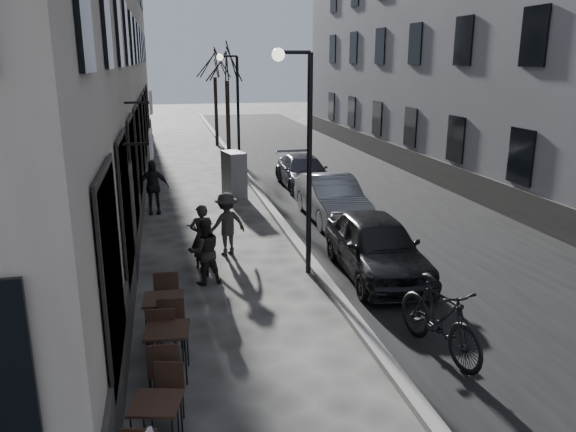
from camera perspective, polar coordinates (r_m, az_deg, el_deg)
name	(u,v)px	position (r m, az deg, el deg)	size (l,w,h in m)	color
ground	(418,429)	(8.36, 13.11, -20.31)	(120.00, 120.00, 0.00)	#33322F
road	(337,180)	(23.62, 5.04, 3.68)	(7.30, 60.00, 0.00)	black
kerb	(251,182)	(22.80, -3.76, 3.42)	(0.25, 60.00, 0.12)	gray
streetlamp_near	(302,139)	(12.51, 1.44, 7.84)	(0.90, 0.28, 5.09)	black
streetlamp_far	(234,101)	(24.28, -5.52, 11.52)	(0.90, 0.28, 5.09)	black
tree_near	(226,64)	(27.21, -6.27, 15.10)	(2.40, 2.40, 5.70)	black
tree_far	(215,63)	(33.18, -7.48, 15.13)	(2.40, 2.40, 5.70)	black
bistro_set_a	(157,422)	(7.70, -13.14, -19.69)	(0.75, 1.53, 0.87)	black
bistro_set_b	(168,348)	(9.20, -12.08, -12.94)	(0.73, 1.68, 0.98)	black
bistro_set_c	(164,315)	(10.26, -12.45, -9.80)	(0.73, 1.71, 1.00)	black
utility_cabinet	(234,175)	(20.49, -5.50, 4.21)	(0.61, 1.11, 1.67)	slate
bicycle	(203,248)	(13.64, -8.67, -3.28)	(0.64, 1.82, 0.96)	black
cyclist_rider	(202,236)	(13.54, -8.72, -2.06)	(0.57, 0.38, 1.57)	#282523
pedestrian_near	(205,251)	(12.58, -8.47, -3.56)	(0.74, 0.57, 1.52)	black
pedestrian_mid	(226,224)	(14.38, -6.27, -0.80)	(1.05, 0.60, 1.63)	#262421
pedestrian_far	(153,187)	(18.65, -13.59, 2.86)	(1.03, 0.43, 1.76)	black
car_near	(376,246)	(13.12, 8.97, -2.98)	(1.68, 4.18, 1.43)	black
car_mid	(332,198)	(17.49, 4.47, 1.79)	(1.46, 4.20, 1.38)	gray
car_far	(304,172)	(22.05, 1.59, 4.50)	(1.71, 4.21, 1.22)	#3A3B44
moped	(440,318)	(9.92, 15.14, -9.98)	(0.62, 2.18, 1.31)	black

